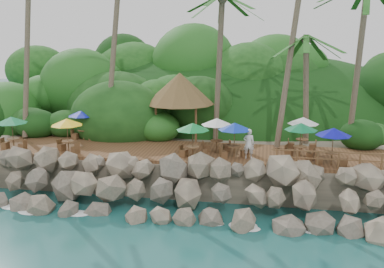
# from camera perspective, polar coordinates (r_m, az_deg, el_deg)

# --- Properties ---
(ground) EXTENTS (140.00, 140.00, 0.00)m
(ground) POSITION_cam_1_polar(r_m,az_deg,el_deg) (21.85, -2.84, -12.24)
(ground) COLOR #19514F
(ground) RESTS_ON ground
(land_base) EXTENTS (32.00, 25.20, 2.10)m
(land_base) POSITION_cam_1_polar(r_m,az_deg,el_deg) (36.49, 2.77, -0.15)
(land_base) COLOR gray
(land_base) RESTS_ON ground
(jungle_hill) EXTENTS (44.80, 28.00, 15.40)m
(jungle_hill) POSITION_cam_1_polar(r_m,az_deg,el_deg) (43.99, 4.03, 0.68)
(jungle_hill) COLOR #143811
(jungle_hill) RESTS_ON ground
(seawall) EXTENTS (29.00, 4.00, 2.30)m
(seawall) POSITION_cam_1_polar(r_m,az_deg,el_deg) (23.20, -1.76, -7.60)
(seawall) COLOR gray
(seawall) RESTS_ON ground
(terrace) EXTENTS (26.00, 5.00, 0.20)m
(terrace) POSITION_cam_1_polar(r_m,az_deg,el_deg) (26.62, 0.00, -2.52)
(terrace) COLOR brown
(terrace) RESTS_ON land_base
(jungle_foliage) EXTENTS (44.00, 16.00, 12.00)m
(jungle_foliage) POSITION_cam_1_polar(r_m,az_deg,el_deg) (35.78, 2.55, -2.15)
(jungle_foliage) COLOR #143811
(jungle_foliage) RESTS_ON ground
(foam_line) EXTENTS (25.20, 0.80, 0.06)m
(foam_line) POSITION_cam_1_polar(r_m,az_deg,el_deg) (22.10, -2.67, -11.84)
(foam_line) COLOR white
(foam_line) RESTS_ON ground
(palapa) EXTENTS (5.00, 5.00, 4.60)m
(palapa) POSITION_cam_1_polar(r_m,az_deg,el_deg) (29.93, -1.67, 6.20)
(palapa) COLOR brown
(palapa) RESTS_ON ground
(dining_clusters) EXTENTS (21.50, 5.16, 2.13)m
(dining_clusters) POSITION_cam_1_polar(r_m,az_deg,el_deg) (25.69, -0.36, 1.20)
(dining_clusters) COLOR brown
(dining_clusters) RESTS_ON terrace
(railing) EXTENTS (8.30, 0.10, 1.00)m
(railing) POSITION_cam_1_polar(r_m,az_deg,el_deg) (24.20, 20.53, -3.20)
(railing) COLOR brown
(railing) RESTS_ON terrace
(waiter) EXTENTS (0.69, 0.49, 1.81)m
(waiter) POSITION_cam_1_polar(r_m,az_deg,el_deg) (24.92, 7.70, -1.32)
(waiter) COLOR silver
(waiter) RESTS_ON terrace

